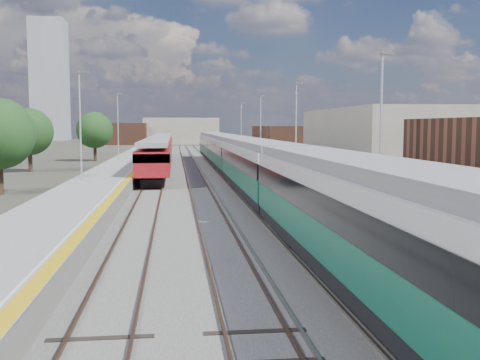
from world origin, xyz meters
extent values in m
plane|color=#47443A|center=(0.00, 50.00, 0.00)|extent=(320.00, 320.00, 0.00)
cube|color=#565451|center=(-2.25, 52.50, 0.03)|extent=(10.50, 155.00, 0.06)
cube|color=#4C3323|center=(0.78, 55.00, 0.11)|extent=(0.07, 160.00, 0.14)
cube|color=#4C3323|center=(2.22, 55.00, 0.11)|extent=(0.07, 160.00, 0.14)
cube|color=#4C3323|center=(-2.72, 55.00, 0.11)|extent=(0.07, 160.00, 0.14)
cube|color=#4C3323|center=(-1.28, 55.00, 0.11)|extent=(0.07, 160.00, 0.14)
cube|color=#4C3323|center=(-6.22, 55.00, 0.11)|extent=(0.07, 160.00, 0.14)
cube|color=#4C3323|center=(-4.78, 55.00, 0.11)|extent=(0.07, 160.00, 0.14)
cube|color=gray|center=(0.45, 55.00, 0.10)|extent=(0.08, 160.00, 0.10)
cube|color=gray|center=(-0.95, 55.00, 0.10)|extent=(0.08, 160.00, 0.10)
cube|color=slate|center=(5.25, 52.50, 0.50)|extent=(4.70, 155.00, 1.00)
cube|color=gray|center=(5.25, 52.50, 1.00)|extent=(4.70, 155.00, 0.03)
cube|color=gold|center=(3.15, 52.50, 1.02)|extent=(0.40, 155.00, 0.01)
cube|color=gray|center=(7.45, 52.50, 1.60)|extent=(0.06, 155.00, 1.20)
cylinder|color=#9EA0A3|center=(6.60, 22.00, 4.77)|extent=(0.12, 0.12, 7.50)
cube|color=#4C4C4F|center=(6.85, 22.00, 8.42)|extent=(0.70, 0.18, 0.14)
cylinder|color=#9EA0A3|center=(6.60, 42.00, 4.77)|extent=(0.12, 0.12, 7.50)
cube|color=#4C4C4F|center=(6.85, 42.00, 8.42)|extent=(0.70, 0.18, 0.14)
cylinder|color=#9EA0A3|center=(6.60, 62.00, 4.77)|extent=(0.12, 0.12, 7.50)
cube|color=#4C4C4F|center=(6.85, 62.00, 8.42)|extent=(0.70, 0.18, 0.14)
cylinder|color=#9EA0A3|center=(6.60, 82.00, 4.77)|extent=(0.12, 0.12, 7.50)
cube|color=#4C4C4F|center=(6.85, 82.00, 8.42)|extent=(0.70, 0.18, 0.14)
cube|color=slate|center=(-9.05, 52.50, 0.50)|extent=(4.30, 155.00, 1.00)
cube|color=gray|center=(-9.05, 52.50, 1.00)|extent=(4.30, 155.00, 0.03)
cube|color=gold|center=(-7.15, 52.50, 1.02)|extent=(0.45, 155.00, 0.01)
cube|color=silver|center=(-7.50, 52.50, 1.03)|extent=(0.08, 155.00, 0.01)
cylinder|color=#9EA0A3|center=(-10.20, 34.00, 4.77)|extent=(0.12, 0.12, 7.50)
cube|color=#4C4C4F|center=(-9.95, 34.00, 8.42)|extent=(0.70, 0.18, 0.14)
cylinder|color=#9EA0A3|center=(-10.20, 60.00, 4.77)|extent=(0.12, 0.12, 7.50)
cube|color=#4C4C4F|center=(-9.95, 60.00, 8.42)|extent=(0.70, 0.18, 0.14)
cube|color=gray|center=(16.00, 45.00, 3.20)|extent=(11.00, 22.00, 6.40)
cube|color=brown|center=(13.00, 78.00, 2.40)|extent=(8.00, 18.00, 4.80)
cube|color=gray|center=(-2.00, 150.00, 3.50)|extent=(20.00, 14.00, 7.00)
cube|color=brown|center=(-18.00, 145.00, 2.80)|extent=(14.00, 12.00, 5.60)
cube|color=gray|center=(-45.00, 190.00, 20.00)|extent=(11.00, 11.00, 40.00)
cube|color=black|center=(1.50, 10.01, 0.90)|extent=(2.77, 19.87, 0.47)
cube|color=#126046|center=(1.50, 10.01, 1.71)|extent=(2.87, 19.87, 1.16)
cube|color=black|center=(1.50, 10.01, 2.63)|extent=(2.93, 19.87, 0.79)
cube|color=silver|center=(1.50, 10.01, 3.26)|extent=(2.87, 19.87, 0.49)
cube|color=gray|center=(1.50, 10.01, 3.69)|extent=(2.55, 19.87, 0.41)
cube|color=black|center=(1.50, 30.38, 0.90)|extent=(2.77, 19.87, 0.47)
cube|color=#126046|center=(1.50, 30.38, 1.71)|extent=(2.87, 19.87, 1.16)
cube|color=black|center=(1.50, 30.38, 2.63)|extent=(2.93, 19.87, 0.79)
cube|color=silver|center=(1.50, 30.38, 3.26)|extent=(2.87, 19.87, 0.49)
cube|color=gray|center=(1.50, 30.38, 3.69)|extent=(2.55, 19.87, 0.41)
cube|color=black|center=(1.50, 50.74, 0.90)|extent=(2.77, 19.87, 0.47)
cube|color=#126046|center=(1.50, 50.74, 1.71)|extent=(2.87, 19.87, 1.16)
cube|color=black|center=(1.50, 50.74, 2.63)|extent=(2.93, 19.87, 0.79)
cube|color=silver|center=(1.50, 50.74, 3.26)|extent=(2.87, 19.87, 0.49)
cube|color=gray|center=(1.50, 50.74, 3.69)|extent=(2.55, 19.87, 0.41)
cube|color=black|center=(1.50, 71.11, 0.90)|extent=(2.77, 19.87, 0.47)
cube|color=#126046|center=(1.50, 71.11, 1.71)|extent=(2.87, 19.87, 1.16)
cube|color=black|center=(1.50, 71.11, 2.63)|extent=(2.93, 19.87, 0.79)
cube|color=silver|center=(1.50, 71.11, 3.26)|extent=(2.87, 19.87, 0.49)
cube|color=gray|center=(1.50, 71.11, 3.69)|extent=(2.55, 19.87, 0.41)
cube|color=black|center=(-5.50, 44.87, 0.45)|extent=(1.81, 15.41, 0.63)
cube|color=maroon|center=(-5.50, 44.87, 1.96)|extent=(2.67, 18.12, 1.91)
cube|color=black|center=(-5.50, 44.87, 2.43)|extent=(2.73, 18.12, 0.67)
cube|color=gray|center=(-5.50, 44.87, 3.39)|extent=(2.38, 18.12, 0.38)
cube|color=black|center=(-5.50, 63.49, 0.45)|extent=(1.81, 15.41, 0.63)
cube|color=maroon|center=(-5.50, 63.49, 1.96)|extent=(2.67, 18.12, 1.91)
cube|color=black|center=(-5.50, 63.49, 2.43)|extent=(2.73, 18.12, 0.67)
cube|color=gray|center=(-5.50, 63.49, 3.39)|extent=(2.38, 18.12, 0.38)
cube|color=black|center=(-5.50, 82.12, 0.45)|extent=(1.81, 15.41, 0.63)
cube|color=maroon|center=(-5.50, 82.12, 1.96)|extent=(2.67, 18.12, 1.91)
cube|color=black|center=(-5.50, 82.12, 2.43)|extent=(2.73, 18.12, 0.67)
cube|color=gray|center=(-5.50, 82.12, 3.39)|extent=(2.38, 18.12, 0.38)
cylinder|color=#382619|center=(-15.96, 35.25, 1.18)|extent=(0.44, 0.44, 2.36)
cylinder|color=#382619|center=(-18.90, 55.48, 1.17)|extent=(0.44, 0.44, 2.33)
sphere|color=#1F3D17|center=(-18.90, 55.48, 4.21)|extent=(4.92, 4.92, 4.92)
cylinder|color=#382619|center=(-14.70, 73.54, 1.18)|extent=(0.44, 0.44, 2.36)
sphere|color=#1F3D17|center=(-14.70, 73.54, 4.26)|extent=(4.98, 4.98, 4.98)
cylinder|color=#382619|center=(20.40, 70.88, 1.23)|extent=(0.44, 0.44, 2.46)
sphere|color=#1F3D17|center=(20.40, 70.88, 4.44)|extent=(5.19, 5.19, 5.19)
camera|label=1|loc=(-3.80, -5.52, 4.79)|focal=42.00mm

